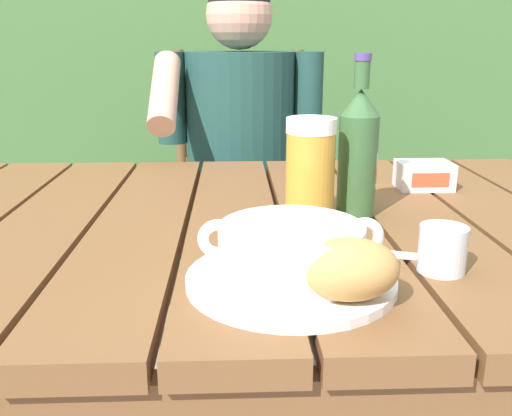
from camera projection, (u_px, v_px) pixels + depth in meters
name	position (u px, v px, depth m)	size (l,w,h in m)	color
dining_table	(232.00, 264.00, 1.01)	(1.43, 0.93, 0.77)	brown
hedge_backdrop	(207.00, 34.00, 2.64)	(3.32, 0.95, 2.33)	#406936
chair_near_diner	(239.00, 216.00, 1.93)	(0.45, 0.45, 1.04)	brown
person_eating	(238.00, 159.00, 1.67)	(0.48, 0.47, 1.25)	#1E443F
serving_plate	(287.00, 279.00, 0.71)	(0.26, 0.26, 0.01)	white
soup_bowl	(288.00, 249.00, 0.69)	(0.23, 0.18, 0.07)	white
bread_roll	(345.00, 269.00, 0.63)	(0.12, 0.09, 0.07)	tan
beer_glass	(308.00, 172.00, 0.91)	(0.08, 0.08, 0.18)	gold
beer_bottle	(356.00, 150.00, 0.96)	(0.07, 0.07, 0.27)	#365E33
water_glass_small	(439.00, 249.00, 0.74)	(0.06, 0.06, 0.06)	silver
butter_tub	(422.00, 175.00, 1.16)	(0.11, 0.08, 0.05)	white
table_knife	(365.00, 251.00, 0.80)	(0.16, 0.07, 0.01)	silver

